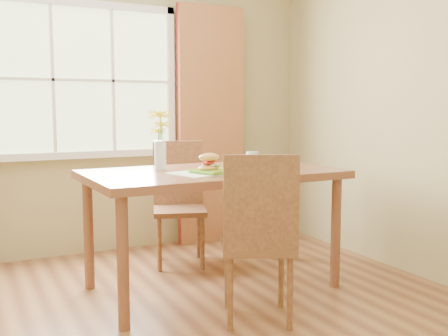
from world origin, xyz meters
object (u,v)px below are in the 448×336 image
object	(u,v)px
dining_table	(213,183)
flower_vase	(160,134)
croissant_sandwich	(209,162)
water_glass	(252,161)
chair_near	(259,232)
chair_far	(179,196)

from	to	relation	value
dining_table	flower_vase	world-z (taller)	flower_vase
dining_table	croissant_sandwich	world-z (taller)	croissant_sandwich
dining_table	croissant_sandwich	bearing A→B (deg)	-123.90
croissant_sandwich	water_glass	world-z (taller)	croissant_sandwich
croissant_sandwich	dining_table	bearing A→B (deg)	42.38
chair_near	water_glass	xyz separation A→B (m)	(0.29, 0.59, 0.34)
dining_table	chair_far	world-z (taller)	chair_far
chair_far	croissant_sandwich	size ratio (longest dim) A/B	5.49
dining_table	chair_near	distance (m)	0.73
chair_near	chair_far	distance (m)	1.40
croissant_sandwich	flower_vase	bearing A→B (deg)	108.64
chair_near	croissant_sandwich	xyz separation A→B (m)	(-0.06, 0.55, 0.36)
water_glass	chair_near	bearing A→B (deg)	-116.26
chair_near	flower_vase	xyz separation A→B (m)	(-0.28, 0.87, 0.54)
flower_vase	chair_near	bearing A→B (deg)	-72.17
chair_far	flower_vase	world-z (taller)	flower_vase
chair_near	flower_vase	size ratio (longest dim) A/B	2.41
chair_far	croissant_sandwich	distance (m)	0.94
chair_far	flower_vase	xyz separation A→B (m)	(-0.35, -0.53, 0.55)
chair_near	croissant_sandwich	size ratio (longest dim) A/B	5.59
chair_far	water_glass	world-z (taller)	chair_far
water_glass	flower_vase	world-z (taller)	flower_vase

